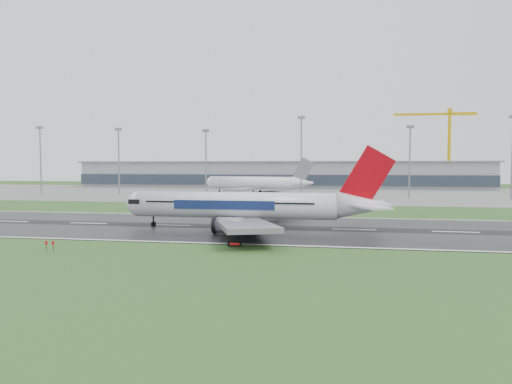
# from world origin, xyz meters

# --- Properties ---
(ground) EXTENTS (520.00, 520.00, 0.00)m
(ground) POSITION_xyz_m (0.00, 0.00, 0.00)
(ground) COLOR #27501D
(ground) RESTS_ON ground
(runway) EXTENTS (400.00, 45.00, 0.10)m
(runway) POSITION_xyz_m (0.00, 0.00, 0.05)
(runway) COLOR black
(runway) RESTS_ON ground
(apron) EXTENTS (400.00, 130.00, 0.08)m
(apron) POSITION_xyz_m (0.00, 125.00, 0.04)
(apron) COLOR slate
(apron) RESTS_ON ground
(terminal) EXTENTS (240.00, 36.00, 15.00)m
(terminal) POSITION_xyz_m (0.00, 185.00, 7.50)
(terminal) COLOR gray
(terminal) RESTS_ON ground
(main_airliner) EXTENTS (56.44, 53.77, 16.61)m
(main_airliner) POSITION_xyz_m (19.12, -2.36, 8.40)
(main_airliner) COLOR silver
(main_airliner) RESTS_ON runway
(parked_airliner) EXTENTS (66.59, 63.84, 16.26)m
(parked_airliner) POSITION_xyz_m (-2.14, 119.00, 8.21)
(parked_airliner) COLOR white
(parked_airliner) RESTS_ON apron
(tower_crane) EXTENTS (47.97, 4.59, 47.05)m
(tower_crane) POSITION_xyz_m (101.40, 200.00, 23.52)
(tower_crane) COLOR #E1A809
(tower_crane) RESTS_ON ground
(runway_sign) EXTENTS (2.28, 0.89, 1.04)m
(runway_sign) POSITION_xyz_m (20.13, -24.71, 0.52)
(runway_sign) COLOR black
(runway_sign) RESTS_ON ground
(floodmast_0) EXTENTS (0.64, 0.64, 30.37)m
(floodmast_0) POSITION_xyz_m (-101.31, 100.00, 15.18)
(floodmast_0) COLOR gray
(floodmast_0) RESTS_ON ground
(floodmast_1) EXTENTS (0.64, 0.64, 29.07)m
(floodmast_1) POSITION_xyz_m (-61.94, 100.00, 14.53)
(floodmast_1) COLOR gray
(floodmast_1) RESTS_ON ground
(floodmast_2) EXTENTS (0.64, 0.64, 27.94)m
(floodmast_2) POSITION_xyz_m (-20.96, 100.00, 13.97)
(floodmast_2) COLOR gray
(floodmast_2) RESTS_ON ground
(floodmast_3) EXTENTS (0.64, 0.64, 32.91)m
(floodmast_3) POSITION_xyz_m (20.74, 100.00, 16.46)
(floodmast_3) COLOR gray
(floodmast_3) RESTS_ON ground
(floodmast_4) EXTENTS (0.64, 0.64, 28.39)m
(floodmast_4) POSITION_xyz_m (64.82, 100.00, 14.20)
(floodmast_4) COLOR gray
(floodmast_4) RESTS_ON ground
(floodmast_5) EXTENTS (0.64, 0.64, 31.73)m
(floodmast_5) POSITION_xyz_m (103.33, 100.00, 15.87)
(floodmast_5) COLOR gray
(floodmast_5) RESTS_ON ground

